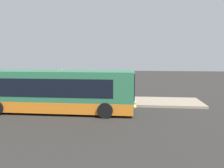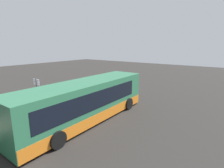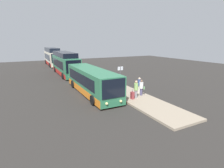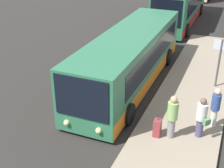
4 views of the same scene
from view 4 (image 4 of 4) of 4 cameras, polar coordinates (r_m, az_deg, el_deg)
name	(u,v)px [view 4 (image 4 of 4)]	position (r m, az deg, el deg)	size (l,w,h in m)	color
ground	(127,89)	(16.15, 2.77, -0.86)	(80.00, 80.00, 0.00)	#2B2826
platform	(191,99)	(15.46, 14.18, -2.69)	(20.00, 3.31, 0.18)	gray
bus_lead	(130,59)	(16.24, 3.40, 4.64)	(10.94, 2.82, 2.78)	#2D704C
bus_second	(181,2)	(28.20, 12.55, 14.47)	(11.12, 2.87, 3.92)	#2D704C
passenger_boarding	(215,106)	(13.10, 18.40, -3.84)	(0.51, 0.51, 1.70)	silver
passenger_waiting	(172,115)	(11.98, 10.98, -5.66)	(0.45, 0.45, 1.80)	gray
passenger_with_bags	(202,116)	(12.32, 16.05, -5.73)	(0.63, 0.67, 1.67)	#4C476B
suitcase	(157,128)	(12.29, 8.28, -7.92)	(0.35, 0.28, 0.96)	maroon
sign_post	(220,57)	(16.24, 19.12, 4.68)	(0.10, 0.75, 2.50)	#4C4C51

